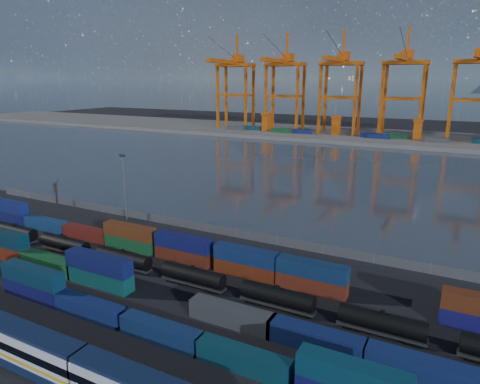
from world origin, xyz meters
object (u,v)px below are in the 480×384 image
at_px(bare_tree, 56,193).
at_px(tanker_string, 277,297).
at_px(passenger_train, 6,340).
at_px(gantry_cranes, 372,72).

bearing_deg(bare_tree, tanker_string, -16.35).
relative_size(passenger_train, gantry_cranes, 0.39).
relative_size(passenger_train, tanker_string, 0.57).
height_order(tanker_string, gantry_cranes, gantry_cranes).
distance_m(tanker_string, gantry_cranes, 204.30).
bearing_deg(passenger_train, tanker_string, 47.26).
bearing_deg(gantry_cranes, passenger_train, -89.42).
bearing_deg(passenger_train, gantry_cranes, 90.58).
bearing_deg(tanker_string, passenger_train, -132.74).
height_order(passenger_train, gantry_cranes, gantry_cranes).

